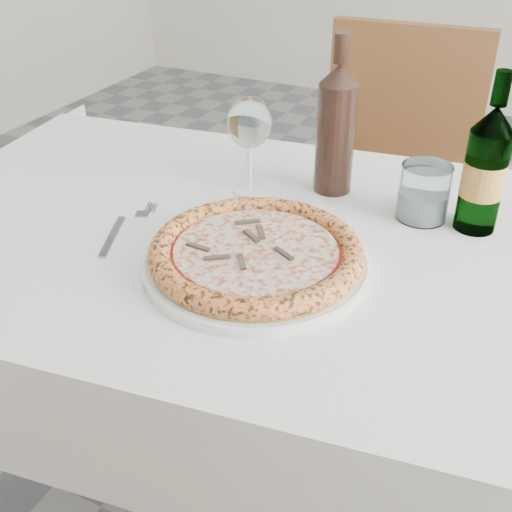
{
  "coord_description": "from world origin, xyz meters",
  "views": [
    {
      "loc": [
        0.18,
        -0.87,
        1.28
      ],
      "look_at": [
        -0.17,
        -0.14,
        0.78
      ],
      "focal_mm": 45.0,
      "sensor_mm": 36.0,
      "label": 1
    }
  ],
  "objects_px": {
    "plate": "(256,262)",
    "beer_bottle": "(485,170)",
    "dining_table": "(282,286)",
    "tumbler": "(423,196)",
    "pizza": "(256,252)",
    "wine_bottle": "(336,127)",
    "chair_far": "(389,185)",
    "wine_glass": "(250,125)"
  },
  "relations": [
    {
      "from": "beer_bottle",
      "to": "wine_glass",
      "type": "bearing_deg",
      "value": -174.76
    },
    {
      "from": "wine_bottle",
      "to": "pizza",
      "type": "bearing_deg",
      "value": -91.84
    },
    {
      "from": "tumbler",
      "to": "beer_bottle",
      "type": "distance_m",
      "value": 0.11
    },
    {
      "from": "dining_table",
      "to": "wine_bottle",
      "type": "bearing_deg",
      "value": 87.25
    },
    {
      "from": "pizza",
      "to": "beer_bottle",
      "type": "bearing_deg",
      "value": 44.57
    },
    {
      "from": "wine_glass",
      "to": "wine_bottle",
      "type": "distance_m",
      "value": 0.15
    },
    {
      "from": "chair_far",
      "to": "wine_bottle",
      "type": "relative_size",
      "value": 3.29
    },
    {
      "from": "plate",
      "to": "wine_bottle",
      "type": "bearing_deg",
      "value": 88.16
    },
    {
      "from": "dining_table",
      "to": "tumbler",
      "type": "distance_m",
      "value": 0.28
    },
    {
      "from": "pizza",
      "to": "wine_bottle",
      "type": "distance_m",
      "value": 0.32
    },
    {
      "from": "plate",
      "to": "tumbler",
      "type": "height_order",
      "value": "tumbler"
    },
    {
      "from": "dining_table",
      "to": "wine_glass",
      "type": "xyz_separation_m",
      "value": [
        -0.13,
        0.13,
        0.22
      ]
    },
    {
      "from": "dining_table",
      "to": "pizza",
      "type": "height_order",
      "value": "pizza"
    },
    {
      "from": "dining_table",
      "to": "plate",
      "type": "height_order",
      "value": "plate"
    },
    {
      "from": "dining_table",
      "to": "beer_bottle",
      "type": "relative_size",
      "value": 5.49
    },
    {
      "from": "dining_table",
      "to": "pizza",
      "type": "xyz_separation_m",
      "value": [
        -0.0,
        -0.1,
        0.12
      ]
    },
    {
      "from": "wine_glass",
      "to": "tumbler",
      "type": "height_order",
      "value": "wine_glass"
    },
    {
      "from": "dining_table",
      "to": "chair_far",
      "type": "xyz_separation_m",
      "value": [
        -0.01,
        0.73,
        -0.13
      ]
    },
    {
      "from": "wine_glass",
      "to": "beer_bottle",
      "type": "height_order",
      "value": "beer_bottle"
    },
    {
      "from": "beer_bottle",
      "to": "pizza",
      "type": "bearing_deg",
      "value": -135.43
    },
    {
      "from": "dining_table",
      "to": "wine_glass",
      "type": "bearing_deg",
      "value": 133.55
    },
    {
      "from": "plate",
      "to": "beer_bottle",
      "type": "height_order",
      "value": "beer_bottle"
    },
    {
      "from": "dining_table",
      "to": "plate",
      "type": "bearing_deg",
      "value": -90.0
    },
    {
      "from": "pizza",
      "to": "wine_bottle",
      "type": "bearing_deg",
      "value": 88.16
    },
    {
      "from": "chair_far",
      "to": "beer_bottle",
      "type": "relative_size",
      "value": 3.55
    },
    {
      "from": "wine_glass",
      "to": "tumbler",
      "type": "bearing_deg",
      "value": 6.0
    },
    {
      "from": "dining_table",
      "to": "beer_bottle",
      "type": "bearing_deg",
      "value": 31.73
    },
    {
      "from": "chair_far",
      "to": "beer_bottle",
      "type": "xyz_separation_m",
      "value": [
        0.28,
        -0.56,
        0.33
      ]
    },
    {
      "from": "dining_table",
      "to": "chair_far",
      "type": "height_order",
      "value": "chair_far"
    },
    {
      "from": "plate",
      "to": "chair_far",
      "type": "bearing_deg",
      "value": 90.45
    },
    {
      "from": "dining_table",
      "to": "tumbler",
      "type": "height_order",
      "value": "tumbler"
    },
    {
      "from": "chair_far",
      "to": "pizza",
      "type": "bearing_deg",
      "value": -89.55
    },
    {
      "from": "chair_far",
      "to": "beer_bottle",
      "type": "height_order",
      "value": "beer_bottle"
    },
    {
      "from": "chair_far",
      "to": "wine_glass",
      "type": "height_order",
      "value": "wine_glass"
    },
    {
      "from": "dining_table",
      "to": "beer_bottle",
      "type": "distance_m",
      "value": 0.38
    },
    {
      "from": "plate",
      "to": "wine_glass",
      "type": "bearing_deg",
      "value": 118.41
    },
    {
      "from": "dining_table",
      "to": "tumbler",
      "type": "bearing_deg",
      "value": 41.71
    },
    {
      "from": "wine_glass",
      "to": "wine_bottle",
      "type": "relative_size",
      "value": 0.63
    },
    {
      "from": "chair_far",
      "to": "plate",
      "type": "height_order",
      "value": "chair_far"
    },
    {
      "from": "tumbler",
      "to": "pizza",
      "type": "bearing_deg",
      "value": -124.92
    },
    {
      "from": "wine_glass",
      "to": "tumbler",
      "type": "xyz_separation_m",
      "value": [
        0.31,
        0.03,
        -0.09
      ]
    },
    {
      "from": "pizza",
      "to": "wine_glass",
      "type": "height_order",
      "value": "wine_glass"
    }
  ]
}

